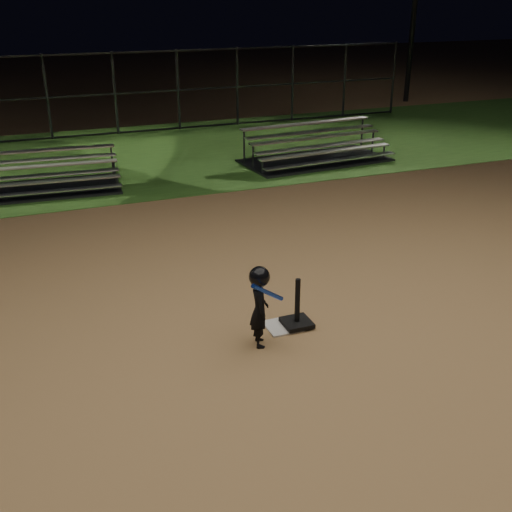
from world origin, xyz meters
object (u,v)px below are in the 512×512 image
(child_batter, at_px, (260,304))
(bleacher_left, at_px, (42,184))
(home_plate, at_px, (283,326))
(batting_tee, at_px, (297,317))
(bleacher_right, at_px, (316,155))

(child_batter, relative_size, bleacher_left, 0.31)
(home_plate, distance_m, child_batter, 0.79)
(home_plate, relative_size, batting_tee, 0.66)
(child_batter, xyz_separation_m, bleacher_left, (-2.18, 7.88, -0.41))
(bleacher_right, bearing_deg, batting_tee, -123.02)
(bleacher_right, bearing_deg, home_plate, -124.25)
(home_plate, xyz_separation_m, child_batter, (-0.46, -0.29, 0.57))
(batting_tee, bearing_deg, bleacher_left, 110.32)
(bleacher_left, bearing_deg, home_plate, -67.24)
(bleacher_left, xyz_separation_m, bleacher_right, (6.94, 0.09, 0.02))
(child_batter, height_order, bleacher_left, child_batter)
(batting_tee, distance_m, child_batter, 0.82)
(home_plate, xyz_separation_m, bleacher_left, (-2.64, 7.59, 0.16))
(home_plate, bearing_deg, bleacher_left, 109.18)
(child_batter, relative_size, bleacher_right, 0.28)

